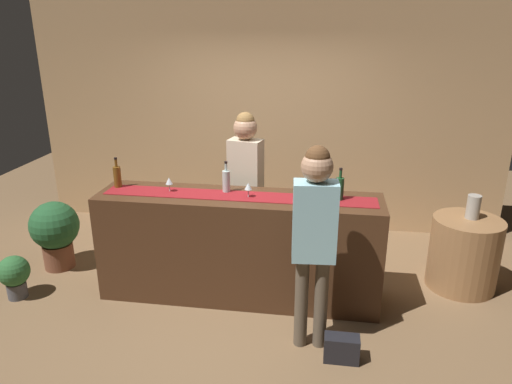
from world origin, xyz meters
TOP-DOWN VIEW (x-y plane):
  - ground_plane at (0.00, 0.00)m, footprint 10.00×10.00m
  - back_wall at (0.00, 1.90)m, footprint 6.00×0.12m
  - bar_counter at (0.00, 0.00)m, footprint 2.68×0.60m
  - counter_runner_cloth at (0.00, 0.00)m, footprint 2.55×0.28m
  - wine_bottle_green at (0.92, 0.04)m, footprint 0.07×0.07m
  - wine_bottle_amber at (-1.21, 0.08)m, footprint 0.07×0.07m
  - wine_bottle_clear at (-0.13, 0.10)m, footprint 0.07×0.07m
  - wine_glass_near_customer at (0.70, 0.07)m, footprint 0.07×0.07m
  - wine_glass_mid_counter at (0.10, -0.02)m, footprint 0.07×0.07m
  - wine_glass_far_end at (-0.67, 0.02)m, footprint 0.07×0.07m
  - bartender at (-0.03, 0.58)m, footprint 0.38×0.27m
  - customer_sipping at (0.73, -0.68)m, footprint 0.35×0.24m
  - round_side_table at (2.22, 0.51)m, footprint 0.68×0.68m
  - vase_on_side_table at (2.25, 0.55)m, footprint 0.13×0.13m
  - potted_plant_tall at (-2.09, 0.27)m, footprint 0.52×0.52m
  - potted_plant_small at (-2.17, -0.38)m, footprint 0.30×0.30m
  - handbag at (0.99, -0.85)m, footprint 0.28×0.14m

SIDE VIEW (x-z plane):
  - ground_plane at x=0.00m, z-range 0.00..0.00m
  - handbag at x=0.99m, z-range 0.00..0.22m
  - potted_plant_small at x=-2.17m, z-range 0.03..0.48m
  - round_side_table at x=2.22m, z-range 0.00..0.74m
  - potted_plant_tall at x=-2.09m, z-range 0.06..0.82m
  - bar_counter at x=0.00m, z-range 0.00..1.05m
  - vase_on_side_table at x=2.25m, z-range 0.74..0.98m
  - counter_runner_cloth at x=0.00m, z-range 1.05..1.05m
  - customer_sipping at x=0.73m, z-range 0.21..1.93m
  - bartender at x=-0.03m, z-range 0.21..1.95m
  - wine_glass_near_customer at x=0.70m, z-range 1.08..1.23m
  - wine_glass_mid_counter at x=0.10m, z-range 1.08..1.23m
  - wine_glass_far_end at x=-0.67m, z-range 1.08..1.23m
  - wine_bottle_green at x=0.92m, z-range 1.01..1.31m
  - wine_bottle_amber at x=-1.21m, z-range 1.01..1.31m
  - wine_bottle_clear at x=-0.13m, z-range 1.01..1.31m
  - back_wall at x=0.00m, z-range 0.00..2.90m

